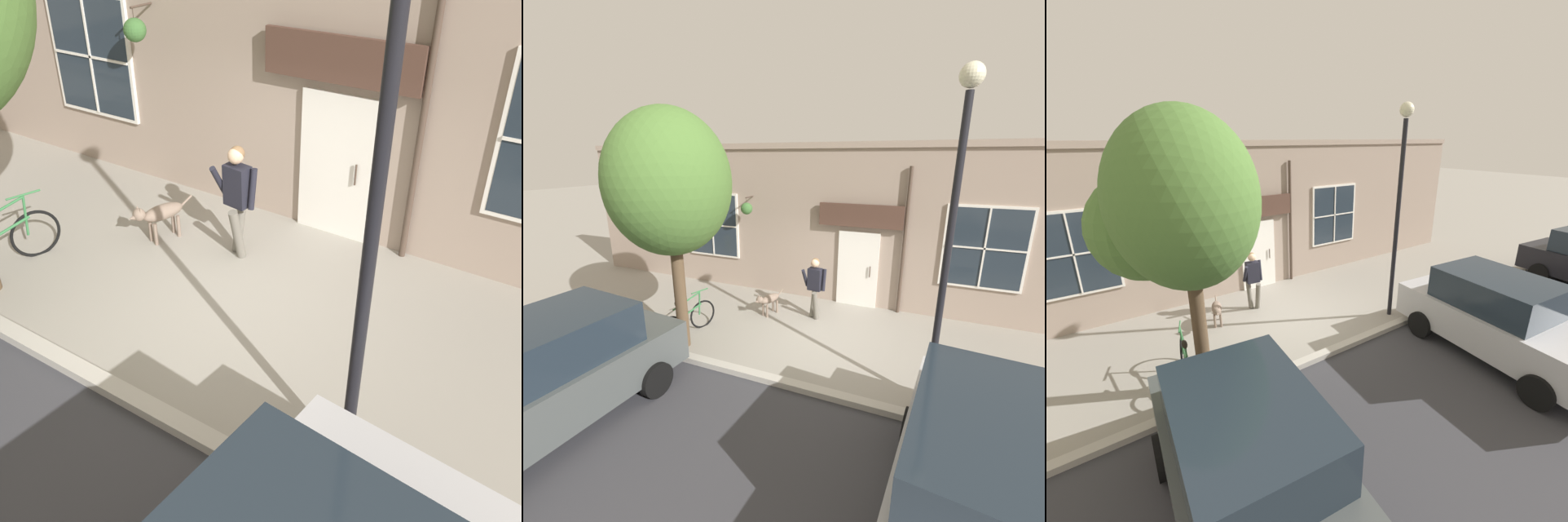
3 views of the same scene
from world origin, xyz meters
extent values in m
plane|color=gray|center=(0.00, 0.00, 0.00)|extent=(90.00, 90.00, 0.00)
cube|color=#B2ADA3|center=(2.00, 0.00, 0.06)|extent=(0.20, 28.00, 0.12)
cube|color=gray|center=(-2.35, 0.00, 2.12)|extent=(0.30, 18.00, 4.24)
cube|color=gray|center=(-2.35, 0.00, 4.32)|extent=(0.42, 18.00, 0.16)
cube|color=white|center=(-2.18, 0.35, 1.05)|extent=(0.10, 1.10, 2.10)
cube|color=#232D38|center=(-2.15, 0.35, 1.00)|extent=(0.03, 0.90, 1.90)
cylinder|color=#47382D|center=(-2.09, 0.70, 1.05)|extent=(0.03, 0.03, 0.30)
cube|color=#4C3328|center=(-2.08, 0.35, 2.55)|extent=(0.08, 2.20, 0.60)
cylinder|color=#47382D|center=(-2.12, 1.50, 1.91)|extent=(0.09, 0.09, 3.82)
cylinder|color=#47382D|center=(-1.96, -2.86, 2.91)|extent=(0.44, 0.04, 0.04)
cylinder|color=#47382D|center=(-1.78, -2.86, 2.73)|extent=(0.01, 0.01, 0.34)
cone|color=#2D2823|center=(-1.78, -2.86, 2.51)|extent=(0.32, 0.32, 0.18)
sphere|color=#3D6B33|center=(-1.78, -2.86, 2.60)|extent=(0.34, 0.34, 0.34)
cube|color=white|center=(-2.18, -4.30, 1.95)|extent=(0.08, 1.82, 2.02)
cube|color=#232D38|center=(-2.15, -4.30, 1.95)|extent=(0.03, 1.70, 1.90)
cube|color=white|center=(-2.13, -4.30, 1.95)|extent=(0.04, 0.04, 1.90)
cube|color=white|center=(-2.13, -4.30, 1.95)|extent=(0.04, 1.70, 0.04)
cube|color=white|center=(-2.18, 3.30, 1.95)|extent=(0.08, 1.82, 2.02)
cube|color=#232D38|center=(-2.15, 3.30, 1.95)|extent=(0.03, 1.70, 1.90)
cube|color=white|center=(-2.13, 3.30, 1.95)|extent=(0.04, 0.04, 1.90)
cube|color=white|center=(-2.13, 3.30, 1.95)|extent=(0.04, 1.70, 0.04)
cylinder|color=#6B665B|center=(-0.79, -0.40, 0.39)|extent=(0.30, 0.16, 0.79)
cylinder|color=#6B665B|center=(-1.04, -0.54, 0.39)|extent=(0.30, 0.16, 0.79)
cube|color=black|center=(-0.92, -0.47, 1.06)|extent=(0.26, 0.36, 0.57)
sphere|color=tan|center=(-0.90, -0.47, 1.49)|extent=(0.21, 0.21, 0.21)
sphere|color=brown|center=(-0.93, -0.47, 1.51)|extent=(0.20, 0.20, 0.20)
cylinder|color=black|center=(-0.93, -0.24, 1.06)|extent=(0.17, 0.10, 0.57)
cylinder|color=black|center=(-0.85, -0.71, 1.08)|extent=(0.34, 0.12, 0.52)
ellipsoid|color=#7F6B5B|center=(-0.67, -1.62, 0.44)|extent=(0.68, 0.43, 0.22)
cylinder|color=#7F6B5B|center=(-0.46, -1.61, 0.17)|extent=(0.06, 0.06, 0.35)
cylinder|color=#7F6B5B|center=(-0.51, -1.75, 0.17)|extent=(0.06, 0.06, 0.35)
cylinder|color=#7F6B5B|center=(-0.83, -1.49, 0.17)|extent=(0.06, 0.06, 0.35)
cylinder|color=#7F6B5B|center=(-0.87, -1.63, 0.17)|extent=(0.06, 0.06, 0.35)
sphere|color=#7F6B5B|center=(-0.31, -1.74, 0.53)|extent=(0.18, 0.18, 0.18)
cone|color=#7F6B5B|center=(-0.20, -1.77, 0.51)|extent=(0.12, 0.12, 0.09)
cone|color=#7F6B5B|center=(-0.30, -1.69, 0.61)|extent=(0.06, 0.06, 0.07)
cone|color=#7F6B5B|center=(-0.33, -1.78, 0.61)|extent=(0.06, 0.06, 0.07)
cylinder|color=#7F6B5B|center=(-1.05, -1.49, 0.49)|extent=(0.21, 0.10, 0.14)
cylinder|color=brown|center=(1.53, -2.69, 1.31)|extent=(0.25, 0.25, 2.63)
ellipsoid|color=#4C7533|center=(1.53, -2.69, 3.53)|extent=(2.58, 2.32, 2.84)
sphere|color=#4C7533|center=(0.95, -3.21, 3.08)|extent=(1.79, 1.79, 1.79)
torus|color=black|center=(0.62, -2.84, 0.33)|extent=(0.68, 0.26, 0.70)
torus|color=black|center=(1.65, -2.99, 0.33)|extent=(0.68, 0.26, 0.70)
cylinder|color=#33723F|center=(1.14, -2.91, 0.53)|extent=(0.98, 0.18, 0.21)
cylinder|color=#33723F|center=(1.32, -2.94, 0.67)|extent=(0.24, 0.07, 0.47)
cylinder|color=#33723F|center=(1.09, -2.90, 0.85)|extent=(0.82, 0.15, 0.18)
cylinder|color=#33723F|center=(0.70, -2.85, 0.65)|extent=(0.10, 0.05, 0.58)
cylinder|color=#33723F|center=(0.67, -2.84, 0.95)|extent=(0.45, 0.17, 0.03)
ellipsoid|color=black|center=(1.32, -2.94, 0.93)|extent=(0.26, 0.13, 0.10)
cube|color=#474C4C|center=(4.35, -3.03, 0.69)|extent=(4.44, 2.14, 0.76)
cube|color=#1E2833|center=(4.13, -3.01, 1.41)|extent=(2.37, 1.75, 0.68)
cylinder|color=black|center=(3.10, -2.03, 0.31)|extent=(0.63, 0.24, 0.62)
cylinder|color=black|center=(2.94, -3.79, 0.31)|extent=(0.63, 0.24, 0.62)
cube|color=#B7B7BC|center=(4.03, 2.87, 0.69)|extent=(4.44, 2.14, 0.76)
cube|color=#1E2833|center=(3.82, 2.89, 1.41)|extent=(2.37, 1.75, 0.68)
cylinder|color=black|center=(5.28, 1.87, 0.31)|extent=(0.63, 0.24, 0.62)
cylinder|color=black|center=(2.78, 3.86, 0.31)|extent=(0.63, 0.24, 0.62)
cylinder|color=black|center=(2.62, 2.11, 0.31)|extent=(0.63, 0.24, 0.62)
cylinder|color=black|center=(2.84, 9.76, 0.31)|extent=(0.63, 0.24, 0.62)
cylinder|color=black|center=(2.68, 8.01, 0.31)|extent=(0.63, 0.24, 0.62)
cylinder|color=black|center=(1.46, 2.34, 2.43)|extent=(0.11, 0.11, 4.86)
sphere|color=beige|center=(1.46, 2.34, 5.04)|extent=(0.32, 0.32, 0.32)
camera|label=1|loc=(4.77, 3.56, 4.46)|focal=40.00mm
camera|label=2|loc=(7.03, 2.05, 4.02)|focal=24.00mm
camera|label=3|loc=(7.06, -4.20, 4.46)|focal=24.00mm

